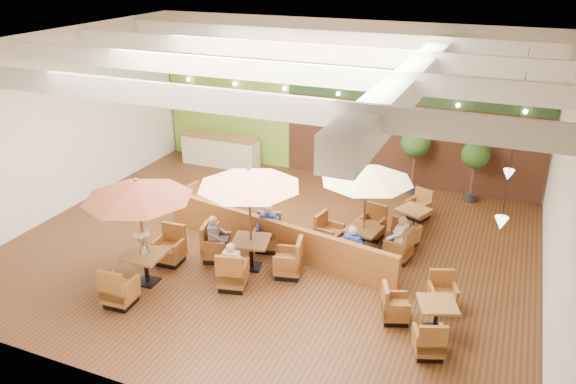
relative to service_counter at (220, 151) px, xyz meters
The scene contains 17 objects.
room 6.78m from the service_counter, 39.88° to the right, with size 14.04×14.00×5.52m.
service_counter is the anchor object (origin of this frame).
booth_divider 7.15m from the service_counter, 49.42° to the right, with size 7.15×0.18×0.99m, color brown.
table_0 8.43m from the service_counter, 73.75° to the right, with size 2.59×2.76×2.80m.
table_1 7.82m from the service_counter, 55.22° to the right, with size 2.87×2.87×2.81m.
table_2 8.28m from the service_counter, 33.25° to the right, with size 2.67×2.67×2.65m.
table_3 4.21m from the service_counter, 62.57° to the right, with size 1.56×2.29×1.45m.
table_4 11.47m from the service_counter, 38.60° to the right, with size 1.77×2.52×0.89m.
table_5 8.29m from the service_counter, 18.99° to the right, with size 1.07×2.61×0.91m.
topiary_0 4.67m from the service_counter, ahead, with size 0.85×0.85×1.97m.
topiary_1 7.34m from the service_counter, ahead, with size 0.97×0.97×2.25m.
topiary_2 9.21m from the service_counter, ahead, with size 0.89×0.89×2.06m.
diner_0 8.57m from the service_counter, 59.15° to the right, with size 0.42×0.36×0.80m.
diner_1 6.89m from the service_counter, 50.34° to the right, with size 0.46×0.40×0.86m.
diner_2 7.17m from the service_counter, 61.99° to the right, with size 0.42×0.46×0.83m.
diner_3 8.76m from the service_counter, 38.55° to the right, with size 0.43×0.35×0.84m.
diner_4 9.02m from the service_counter, 29.88° to the right, with size 0.38×0.44×0.84m.
Camera 1 is at (5.73, -12.51, 7.62)m, focal length 35.00 mm.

